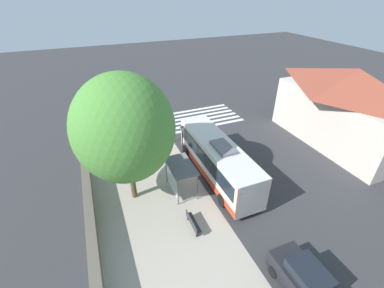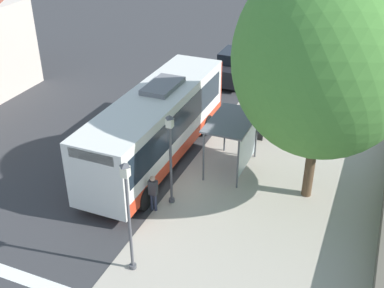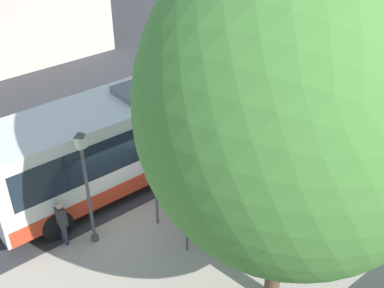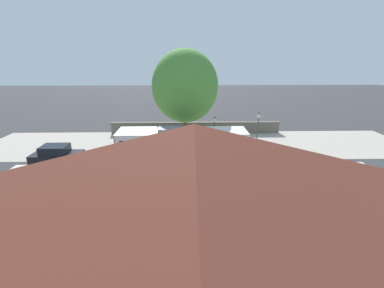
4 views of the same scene
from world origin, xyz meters
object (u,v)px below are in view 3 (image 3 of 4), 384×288
Objects in this scene: bus at (132,133)px; street_lamp_far at (86,179)px; parked_car_behind_bus at (323,77)px; bench at (297,171)px; pedestrian at (62,220)px; bus_shelter at (210,169)px; shade_tree at (296,106)px.

street_lamp_far is (-1.98, 2.80, 0.53)m from bus.
bench is at bearing 121.48° from parked_car_behind_bus.
bus is 5.41× the size of bench.
pedestrian is 1.65m from street_lamp_far.
bus_shelter is at bearing -114.76° from street_lamp_far.
pedestrian is (1.95, 4.06, -1.12)m from bus_shelter.
bus is 2.61× the size of parked_car_behind_bus.
bench is 7.10m from parked_car_behind_bus.
bench is at bearing -132.70° from bus.
parked_car_behind_bus is (1.75, -13.10, -1.37)m from street_lamp_far.
parked_car_behind_bus is at bearing -91.28° from bus.
bus_shelter reaches higher than bench.
bus_shelter is 10.38m from parked_car_behind_bus.
bus_shelter is at bearing -171.80° from bus.
shade_tree is at bearing 123.51° from bench.
street_lamp_far is 0.41× the size of shade_tree.
street_lamp_far is (1.52, 3.30, 0.28)m from bus_shelter.
street_lamp_far is (-0.43, -0.76, 1.40)m from pedestrian.
bus reaches higher than pedestrian.
bench is at bearing -96.40° from bus_shelter.
street_lamp_far is 13.28m from parked_car_behind_bus.
shade_tree is 13.40m from parked_car_behind_bus.
pedestrian is at bearing 95.48° from parked_car_behind_bus.
pedestrian is (-1.56, 3.55, -0.87)m from bus.
bus is 6.42× the size of pedestrian.
bus is at bearing -1.88° from shade_tree.
pedestrian is at bearing 113.69° from bus.
pedestrian is at bearing 73.13° from bench.
shade_tree is (-4.91, -2.57, 3.55)m from street_lamp_far.
bus is at bearing -66.31° from pedestrian.
bus is 3.98m from pedestrian.
parked_car_behind_bus reaches higher than pedestrian.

